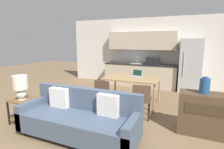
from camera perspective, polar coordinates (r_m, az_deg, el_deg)
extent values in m
plane|color=#7F6647|center=(3.52, -10.05, -19.86)|extent=(20.00, 20.00, 0.00)
cube|color=silver|center=(7.34, 9.93, 7.31)|extent=(6.40, 0.06, 2.70)
cube|color=white|center=(7.40, 6.93, 9.08)|extent=(1.08, 0.01, 0.93)
cube|color=beige|center=(7.13, 9.04, -0.23)|extent=(2.82, 0.62, 0.86)
cube|color=#232326|center=(7.06, 9.15, 3.36)|extent=(2.85, 0.65, 0.04)
cube|color=#B2B5B7|center=(7.05, 7.91, 3.56)|extent=(0.48, 0.36, 0.01)
cylinder|color=#B7BABC|center=(7.19, 8.30, 4.65)|extent=(0.02, 0.02, 0.24)
cube|color=beige|center=(7.14, 9.66, 10.83)|extent=(2.68, 0.34, 0.70)
cube|color=black|center=(6.89, 13.20, 4.37)|extent=(0.48, 0.36, 0.28)
cube|color=#B7BABC|center=(6.77, 24.21, 2.68)|extent=(0.72, 0.74, 1.87)
cylinder|color=silver|center=(6.37, 22.36, 3.22)|extent=(0.02, 0.02, 0.84)
cube|color=tan|center=(4.99, 6.64, -1.16)|extent=(1.52, 0.99, 0.04)
cylinder|color=tan|center=(4.94, -2.80, -5.85)|extent=(0.05, 0.05, 0.73)
cylinder|color=tan|center=(4.53, 13.54, -7.72)|extent=(0.05, 0.05, 0.73)
cylinder|color=tan|center=(5.70, 1.04, -3.55)|extent=(0.05, 0.05, 0.73)
cylinder|color=tan|center=(5.35, 15.16, -4.91)|extent=(0.05, 0.05, 0.73)
cylinder|color=#3D2D1E|center=(3.94, -26.96, -16.53)|extent=(0.05, 0.05, 0.10)
cylinder|color=#3D2D1E|center=(4.33, -20.31, -13.51)|extent=(0.05, 0.05, 0.10)
cylinder|color=#3D2D1E|center=(3.38, 7.90, -20.16)|extent=(0.05, 0.05, 0.10)
cube|color=#47566B|center=(3.40, -11.25, -15.67)|extent=(2.26, 0.80, 0.36)
cube|color=#47566B|center=(3.57, -8.33, -10.52)|extent=(2.26, 0.14, 0.79)
cube|color=#47566B|center=(4.03, -24.08, -11.03)|extent=(0.14, 0.80, 0.50)
cube|color=#47566B|center=(2.96, 6.89, -18.33)|extent=(0.14, 0.80, 0.50)
cube|color=silver|center=(3.73, -16.90, -7.25)|extent=(0.40, 0.12, 0.40)
cube|color=silver|center=(3.17, -1.34, -10.06)|extent=(0.41, 0.14, 0.40)
cube|color=brown|center=(4.30, -27.02, -7.31)|extent=(0.47, 0.47, 0.03)
cube|color=brown|center=(4.44, -26.55, -12.40)|extent=(0.43, 0.43, 0.02)
cube|color=black|center=(4.43, -30.71, -10.90)|extent=(0.03, 0.03, 0.52)
cube|color=black|center=(4.10, -27.05, -12.24)|extent=(0.03, 0.03, 0.52)
cube|color=black|center=(4.67, -26.40, -9.39)|extent=(0.03, 0.03, 0.52)
cube|color=black|center=(4.36, -22.64, -10.49)|extent=(0.03, 0.03, 0.52)
cylinder|color=silver|center=(4.27, -27.35, -7.09)|extent=(0.16, 0.16, 0.02)
sphere|color=silver|center=(4.24, -27.49, -5.61)|extent=(0.21, 0.21, 0.21)
cylinder|color=beige|center=(4.18, -27.79, -2.29)|extent=(0.30, 0.30, 0.29)
cube|color=brown|center=(3.88, 29.05, -11.39)|extent=(1.09, 0.44, 0.82)
cube|color=#413020|center=(3.61, 29.62, -10.27)|extent=(0.87, 0.01, 0.20)
cylinder|color=#234C84|center=(3.72, 28.01, -3.31)|extent=(0.18, 0.18, 0.28)
cylinder|color=#234C84|center=(3.68, 28.22, -0.92)|extent=(0.10, 0.10, 0.03)
cube|color=brown|center=(4.19, 9.76, -8.02)|extent=(0.47, 0.47, 0.04)
cube|color=brown|center=(3.94, 9.57, -6.08)|extent=(0.40, 0.08, 0.37)
cylinder|color=black|center=(4.42, 12.12, -10.28)|extent=(0.03, 0.03, 0.42)
cylinder|color=black|center=(4.45, 7.68, -9.99)|extent=(0.03, 0.03, 0.42)
cylinder|color=black|center=(4.10, 11.83, -11.96)|extent=(0.03, 0.03, 0.42)
cylinder|color=black|center=(4.13, 7.02, -11.64)|extent=(0.03, 0.03, 0.42)
cube|color=brown|center=(4.55, -2.18, -6.34)|extent=(0.43, 0.43, 0.04)
cube|color=brown|center=(4.32, -3.35, -4.43)|extent=(0.40, 0.04, 0.37)
cylinder|color=black|center=(4.70, 0.65, -8.73)|extent=(0.03, 0.03, 0.42)
cylinder|color=black|center=(4.84, -3.08, -8.16)|extent=(0.03, 0.03, 0.42)
cylinder|color=black|center=(4.41, -1.15, -10.08)|extent=(0.03, 0.03, 0.42)
cylinder|color=black|center=(4.55, -5.07, -9.41)|extent=(0.03, 0.03, 0.42)
cube|color=#B7BABC|center=(5.09, 7.62, -0.60)|extent=(0.37, 0.30, 0.02)
cube|color=#B7BABC|center=(5.17, 8.33, 0.60)|extent=(0.32, 0.14, 0.20)
cube|color=#143828|center=(5.17, 8.28, 0.58)|extent=(0.29, 0.11, 0.17)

